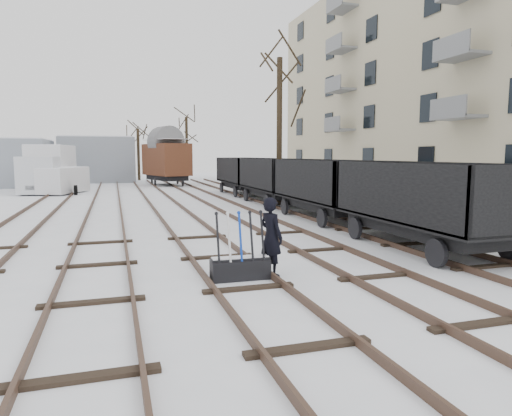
{
  "coord_description": "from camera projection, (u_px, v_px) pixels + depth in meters",
  "views": [
    {
      "loc": [
        -2.54,
        -8.66,
        2.74
      ],
      "look_at": [
        1.35,
        3.81,
        1.2
      ],
      "focal_mm": 32.0,
      "sensor_mm": 36.0,
      "label": 1
    }
  ],
  "objects": [
    {
      "name": "tree_far_right",
      "position": [
        187.0,
        149.0,
        48.96
      ],
      "size": [
        0.3,
        0.3,
        6.71
      ],
      "primitive_type": "cylinder",
      "color": "black",
      "rests_on": "ground"
    },
    {
      "name": "tree_near",
      "position": [
        279.0,
        132.0,
        24.55
      ],
      "size": [
        0.3,
        0.3,
        7.84
      ],
      "primitive_type": "cylinder",
      "color": "black",
      "rests_on": "ground"
    },
    {
      "name": "freight_wagon_b",
      "position": [
        326.0,
        197.0,
        19.26
      ],
      "size": [
        2.45,
        6.14,
        2.51
      ],
      "color": "black",
      "rests_on": "ground"
    },
    {
      "name": "freight_wagon_a",
      "position": [
        424.0,
        216.0,
        13.19
      ],
      "size": [
        2.45,
        6.14,
        2.51
      ],
      "color": "black",
      "rests_on": "ground"
    },
    {
      "name": "shed_right",
      "position": [
        98.0,
        159.0,
        45.76
      ],
      "size": [
        7.0,
        6.0,
        4.5
      ],
      "color": "gray",
      "rests_on": "ground"
    },
    {
      "name": "worker",
      "position": [
        271.0,
        237.0,
        10.26
      ],
      "size": [
        0.65,
        0.77,
        1.79
      ],
      "primitive_type": "imported",
      "rotation": [
        0.0,
        0.0,
        1.98
      ],
      "color": "black",
      "rests_on": "ground"
    },
    {
      "name": "ground",
      "position": [
        249.0,
        290.0,
        9.28
      ],
      "size": [
        120.0,
        120.0,
        0.0
      ],
      "primitive_type": "plane",
      "color": "white",
      "rests_on": "ground"
    },
    {
      "name": "tracks",
      "position": [
        170.0,
        209.0,
        22.24
      ],
      "size": [
        13.9,
        52.0,
        0.16
      ],
      "color": "black",
      "rests_on": "ground"
    },
    {
      "name": "freight_wagon_c",
      "position": [
        275.0,
        187.0,
        25.32
      ],
      "size": [
        2.45,
        6.14,
        2.51
      ],
      "color": "black",
      "rests_on": "ground"
    },
    {
      "name": "panel_van",
      "position": [
        64.0,
        180.0,
        31.81
      ],
      "size": [
        3.29,
        4.56,
        1.85
      ],
      "rotation": [
        0.0,
        0.0,
        -0.4
      ],
      "color": "silver",
      "rests_on": "ground"
    },
    {
      "name": "ground_frame",
      "position": [
        240.0,
        267.0,
        10.01
      ],
      "size": [
        1.31,
        0.45,
        1.49
      ],
      "rotation": [
        0.0,
        0.0,
        -0.02
      ],
      "color": "black",
      "rests_on": "ground"
    },
    {
      "name": "freight_wagon_d",
      "position": [
        244.0,
        180.0,
        31.39
      ],
      "size": [
        2.45,
        6.14,
        2.51
      ],
      "color": "black",
      "rests_on": "ground"
    },
    {
      "name": "apartment_block",
      "position": [
        500.0,
        66.0,
        27.51
      ],
      "size": [
        10.12,
        45.0,
        16.1
      ],
      "color": "#BBB190",
      "rests_on": "ground"
    },
    {
      "name": "box_van_wagon",
      "position": [
        166.0,
        159.0,
        40.35
      ],
      "size": [
        4.21,
        5.89,
        4.06
      ],
      "rotation": [
        0.0,
        0.0,
        0.29
      ],
      "color": "black",
      "rests_on": "ground"
    },
    {
      "name": "lorry",
      "position": [
        49.0,
        168.0,
        33.42
      ],
      "size": [
        3.12,
        7.76,
        3.43
      ],
      "rotation": [
        0.0,
        0.0,
        -0.12
      ],
      "color": "black",
      "rests_on": "ground"
    },
    {
      "name": "tree_far_left",
      "position": [
        138.0,
        155.0,
        48.22
      ],
      "size": [
        0.3,
        0.3,
        5.44
      ],
      "primitive_type": "cylinder",
      "color": "black",
      "rests_on": "ground"
    }
  ]
}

